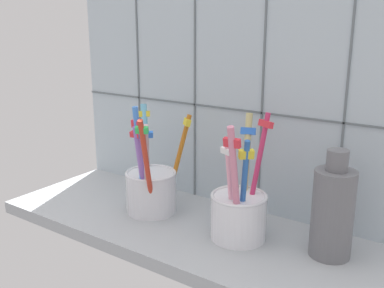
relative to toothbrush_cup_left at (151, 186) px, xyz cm
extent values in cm
cube|color=#9EA3A8|center=(8.15, -0.71, -5.45)|extent=(64.00, 22.00, 2.00)
cube|color=#B2C1CC|center=(8.15, 11.29, 16.05)|extent=(64.00, 2.00, 45.00)
cube|color=slate|center=(-11.05, 10.19, 16.05)|extent=(0.30, 0.20, 45.00)
cube|color=slate|center=(1.75, 10.19, 16.05)|extent=(0.30, 0.20, 45.00)
cube|color=slate|center=(14.55, 10.19, 16.05)|extent=(0.30, 0.20, 45.00)
cube|color=slate|center=(27.35, 10.19, 16.05)|extent=(0.30, 0.20, 45.00)
cube|color=slate|center=(8.15, 10.19, 12.33)|extent=(64.00, 0.20, 0.30)
cylinder|color=silver|center=(-0.09, 0.17, -1.09)|extent=(8.33, 8.33, 6.73)
torus|color=silver|center=(-0.09, 0.17, 2.27)|extent=(8.41, 8.41, 0.50)
cylinder|color=#BB671A|center=(2.47, 4.10, 3.73)|extent=(3.81, 4.21, 15.76)
cube|color=yellow|center=(3.57, 5.36, 10.30)|extent=(2.10, 2.02, 1.30)
cylinder|color=red|center=(2.95, -4.13, 4.44)|extent=(3.83, 6.77, 17.27)
cube|color=green|center=(4.05, -6.39, 11.40)|extent=(2.05, 1.65, 1.14)
cylinder|color=#6BBEE1|center=(-3.16, 2.63, 4.31)|extent=(4.45, 4.39, 16.99)
cube|color=yellow|center=(-4.29, 3.74, 11.03)|extent=(2.04, 2.06, 1.11)
cylinder|color=#9162BF|center=(0.60, -2.73, 3.45)|extent=(1.21, 3.46, 15.16)
cube|color=#E5333F|center=(0.67, -3.69, 9.69)|extent=(2.21, 1.13, 0.95)
cylinder|color=#478AF0|center=(0.48, -2.84, 4.92)|extent=(1.30, 2.48, 18.02)
cube|color=#E5333F|center=(0.39, -3.32, 11.15)|extent=(2.19, 1.12, 1.23)
cylinder|color=#B99DA6|center=(2.11, -3.29, 3.89)|extent=(4.61, 5.15, 16.15)
cube|color=blue|center=(3.44, -4.84, 10.32)|extent=(2.15, 2.02, 1.03)
cylinder|color=white|center=(16.39, 0.17, -1.19)|extent=(8.14, 8.14, 6.54)
torus|color=silver|center=(16.39, 0.17, 2.08)|extent=(8.23, 8.23, 0.50)
cylinder|color=pink|center=(17.38, -2.86, 4.65)|extent=(1.24, 4.78, 17.62)
cube|color=#E5333F|center=(17.47, -4.20, 11.14)|extent=(2.33, 1.04, 1.30)
cylinder|color=#F3A4BC|center=(15.93, -1.55, 3.29)|extent=(1.59, 2.51, 14.78)
cube|color=white|center=(15.68, -2.15, 9.22)|extent=(2.48, 1.73, 0.93)
cylinder|color=#2C62B3|center=(17.81, -1.27, 3.54)|extent=(2.78, 2.91, 15.32)
cube|color=yellow|center=(18.38, -1.90, 9.19)|extent=(2.17, 2.11, 1.28)
cylinder|color=#C8BB78|center=(15.54, 3.45, 4.46)|extent=(3.29, 6.44, 17.36)
cube|color=blue|center=(14.89, 5.16, 10.43)|extent=(2.49, 1.88, 1.24)
cylinder|color=#CF2F5F|center=(17.84, 2.37, 4.91)|extent=(2.55, 3.99, 18.07)
cube|color=#E5333F|center=(18.45, 3.56, 12.30)|extent=(2.70, 1.95, 1.01)
cylinder|color=slate|center=(29.02, 2.80, 1.58)|extent=(5.53, 5.53, 12.08)
cylinder|color=slate|center=(29.02, 2.80, 9.03)|extent=(2.81, 2.81, 2.81)
camera|label=1|loc=(44.52, -52.09, 26.13)|focal=41.33mm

